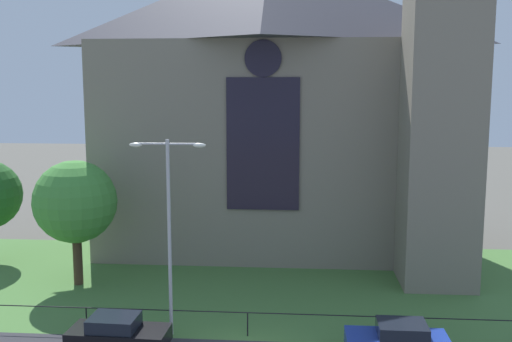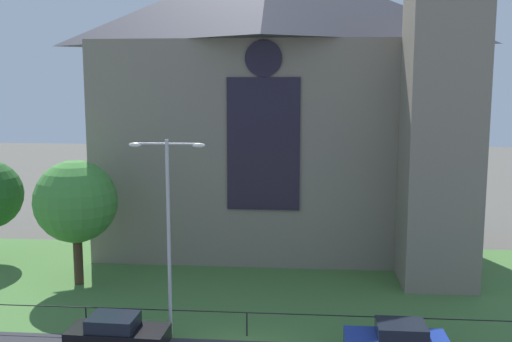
{
  "view_description": "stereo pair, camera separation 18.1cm",
  "coord_description": "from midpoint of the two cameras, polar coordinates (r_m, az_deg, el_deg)",
  "views": [
    {
      "loc": [
        2.45,
        -22.42,
        11.12
      ],
      "look_at": [
        0.04,
        8.0,
        6.74
      ],
      "focal_mm": 41.05,
      "sensor_mm": 36.0,
      "label": 1
    },
    {
      "loc": [
        2.63,
        -22.41,
        11.12
      ],
      "look_at": [
        0.04,
        8.0,
        6.74
      ],
      "focal_mm": 41.05,
      "sensor_mm": 36.0,
      "label": 2
    }
  ],
  "objects": [
    {
      "name": "ground",
      "position": [
        34.36,
        0.38,
        -10.71
      ],
      "size": [
        160.0,
        160.0,
        0.0
      ],
      "primitive_type": "plane",
      "color": "#56544C"
    },
    {
      "name": "grass_verge",
      "position": [
        32.48,
        0.09,
        -11.84
      ],
      "size": [
        120.0,
        20.0,
        0.01
      ],
      "primitive_type": "cube",
      "color": "#477538",
      "rests_on": "ground"
    },
    {
      "name": "church_building",
      "position": [
        40.45,
        2.52,
        6.97
      ],
      "size": [
        23.2,
        16.2,
        26.0
      ],
      "color": "gray",
      "rests_on": "ground"
    },
    {
      "name": "iron_railing",
      "position": [
        27.01,
        -0.7,
        -13.9
      ],
      "size": [
        29.84,
        0.07,
        1.13
      ],
      "color": "black",
      "rests_on": "ground"
    },
    {
      "name": "tree_left_near",
      "position": [
        34.25,
        -17.02,
        -2.89
      ],
      "size": [
        4.63,
        4.63,
        7.1
      ],
      "color": "#423021",
      "rests_on": "ground"
    },
    {
      "name": "streetlamp_near",
      "position": [
        26.1,
        -8.35,
        -4.14
      ],
      "size": [
        3.37,
        0.26,
        8.88
      ],
      "color": "#B2B2B7",
      "rests_on": "ground"
    },
    {
      "name": "parked_car_black",
      "position": [
        26.47,
        -13.18,
        -15.12
      ],
      "size": [
        4.26,
        2.14,
        1.51
      ],
      "rotation": [
        0.0,
        0.0,
        -0.03
      ],
      "color": "black",
      "rests_on": "ground"
    },
    {
      "name": "parked_car_blue",
      "position": [
        25.81,
        13.78,
        -15.77
      ],
      "size": [
        4.2,
        2.03,
        1.51
      ],
      "rotation": [
        0.0,
        0.0,
        3.14
      ],
      "color": "#1E3899",
      "rests_on": "ground"
    }
  ]
}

